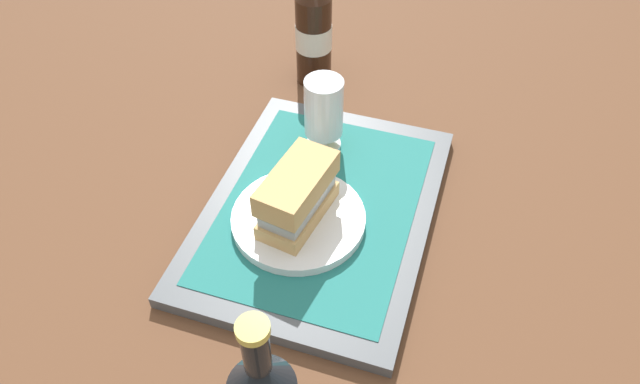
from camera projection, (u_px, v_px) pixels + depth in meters
The scene contains 7 objects.
ground_plane at pixel (320, 215), 0.89m from camera, with size 3.00×3.00×0.00m, color brown.
tray at pixel (320, 211), 0.88m from camera, with size 0.44×0.32×0.02m, color #4C5156.
placemat at pixel (320, 206), 0.87m from camera, with size 0.38×0.27×0.00m, color #1E6B66.
plate at pixel (298, 219), 0.84m from camera, with size 0.19×0.19×0.01m, color white.
sandwich at pixel (299, 193), 0.81m from camera, with size 0.14×0.08×0.08m.
beer_glass at pixel (324, 112), 0.91m from camera, with size 0.06×0.06×0.12m.
beer_bottle at pixel (314, 30), 1.04m from camera, with size 0.07×0.07×0.27m.
Camera 1 is at (-0.56, -0.18, 0.67)m, focal length 33.46 mm.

